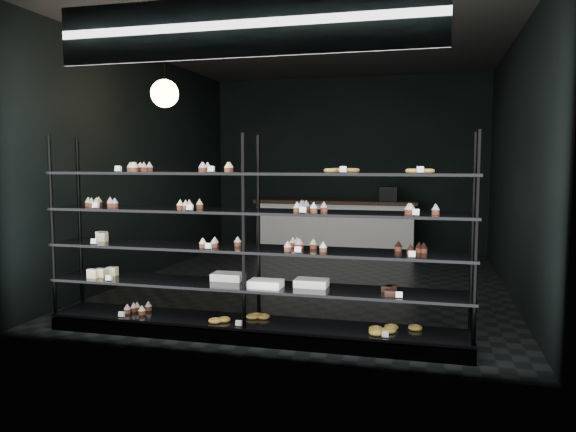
# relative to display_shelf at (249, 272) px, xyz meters

# --- Properties ---
(room) EXTENTS (5.01, 6.01, 3.20)m
(room) POSITION_rel_display_shelf_xyz_m (0.10, 2.45, 0.97)
(room) COLOR black
(room) RESTS_ON ground
(display_shelf) EXTENTS (4.00, 0.50, 1.91)m
(display_shelf) POSITION_rel_display_shelf_xyz_m (0.00, 0.00, 0.00)
(display_shelf) COLOR black
(display_shelf) RESTS_ON room
(signage) EXTENTS (3.30, 0.05, 0.50)m
(signage) POSITION_rel_display_shelf_xyz_m (0.10, -0.48, 2.12)
(signage) COLOR #0B1839
(signage) RESTS_ON room
(pendant_lamp) EXTENTS (0.32, 0.32, 0.89)m
(pendant_lamp) POSITION_rel_display_shelf_xyz_m (-1.41, 1.16, 1.82)
(pendant_lamp) COLOR black
(pendant_lamp) RESTS_ON room
(service_counter) EXTENTS (2.88, 0.65, 1.23)m
(service_counter) POSITION_rel_display_shelf_xyz_m (-0.02, 4.95, -0.13)
(service_counter) COLOR silver
(service_counter) RESTS_ON room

